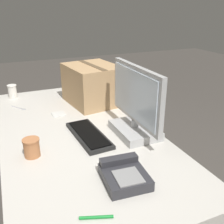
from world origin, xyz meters
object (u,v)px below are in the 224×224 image
(sticky_note_pad, at_px, (59,114))
(desk_phone, at_px, (124,175))
(paper_cup_left, at_px, (12,91))
(paper_cup_right, at_px, (32,148))
(keyboard, at_px, (89,135))
(cardboard_box, at_px, (93,84))
(spoon, at_px, (21,108))
(monitor, at_px, (135,108))
(pen_marker, at_px, (96,217))

(sticky_note_pad, bearing_deg, desk_phone, 6.85)
(desk_phone, relative_size, paper_cup_left, 2.08)
(paper_cup_left, height_order, sticky_note_pad, paper_cup_left)
(paper_cup_right, height_order, sticky_note_pad, paper_cup_right)
(keyboard, relative_size, cardboard_box, 0.88)
(cardboard_box, bearing_deg, keyboard, -21.97)
(sticky_note_pad, bearing_deg, keyboard, 12.56)
(spoon, height_order, cardboard_box, cardboard_box)
(paper_cup_left, bearing_deg, cardboard_box, 56.93)
(monitor, distance_m, pen_marker, 0.72)
(spoon, xyz_separation_m, pen_marker, (1.24, 0.15, 0.00))
(paper_cup_right, xyz_separation_m, spoon, (-0.71, 0.01, -0.05))
(monitor, xyz_separation_m, sticky_note_pad, (-0.47, -0.36, -0.16))
(keyboard, bearing_deg, sticky_note_pad, -170.93)
(spoon, bearing_deg, desk_phone, -18.94)
(keyboard, xyz_separation_m, pen_marker, (0.61, -0.18, -0.01))
(paper_cup_right, distance_m, cardboard_box, 0.84)
(monitor, height_order, sticky_note_pad, monitor)
(keyboard, bearing_deg, paper_cup_left, -162.15)
(monitor, bearing_deg, paper_cup_left, -147.60)
(cardboard_box, distance_m, sticky_note_pad, 0.37)
(paper_cup_right, bearing_deg, keyboard, 104.33)
(paper_cup_left, xyz_separation_m, spoon, (0.29, 0.03, -0.05))
(paper_cup_right, bearing_deg, cardboard_box, 138.61)
(cardboard_box, height_order, sticky_note_pad, cardboard_box)
(monitor, relative_size, sticky_note_pad, 5.97)
(keyboard, xyz_separation_m, desk_phone, (0.45, 0.01, 0.02))
(spoon, relative_size, sticky_note_pad, 1.48)
(desk_phone, bearing_deg, spoon, -157.81)
(desk_phone, bearing_deg, paper_cup_right, -131.99)
(cardboard_box, bearing_deg, sticky_note_pad, -65.95)
(monitor, height_order, desk_phone, monitor)
(monitor, relative_size, cardboard_box, 1.16)
(cardboard_box, relative_size, pen_marker, 3.77)
(pen_marker, height_order, sticky_note_pad, pen_marker)
(monitor, bearing_deg, sticky_note_pad, -142.93)
(keyboard, distance_m, desk_phone, 0.45)
(paper_cup_left, distance_m, paper_cup_right, 1.00)
(cardboard_box, xyz_separation_m, pen_marker, (1.15, -0.39, -0.14))
(monitor, distance_m, spoon, 0.93)
(paper_cup_right, distance_m, pen_marker, 0.55)
(keyboard, height_order, paper_cup_left, paper_cup_left)
(paper_cup_left, height_order, cardboard_box, cardboard_box)
(keyboard, distance_m, paper_cup_left, 0.98)
(paper_cup_right, distance_m, spoon, 0.71)
(cardboard_box, bearing_deg, desk_phone, -11.64)
(monitor, bearing_deg, desk_phone, -33.67)
(paper_cup_right, xyz_separation_m, cardboard_box, (-0.62, 0.55, 0.10))
(spoon, distance_m, sticky_note_pad, 0.32)
(monitor, relative_size, pen_marker, 4.36)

